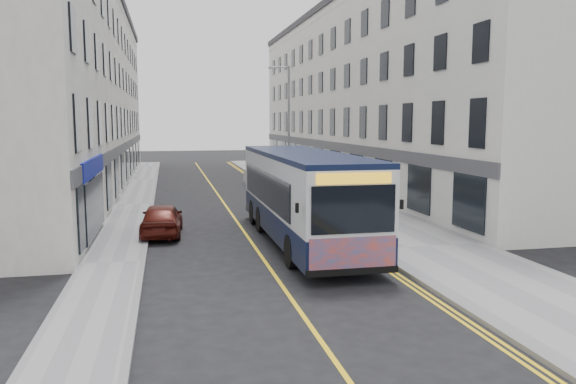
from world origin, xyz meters
name	(u,v)px	position (x,y,z in m)	size (l,w,h in m)	color
ground	(257,250)	(0.00, 0.00, 0.00)	(140.00, 140.00, 0.00)	black
pavement_east	(329,199)	(6.25, 12.00, 0.06)	(4.50, 64.00, 0.12)	gray
pavement_west	(134,205)	(-5.00, 12.00, 0.06)	(2.00, 64.00, 0.12)	gray
kerb_east	(292,200)	(4.00, 12.00, 0.07)	(0.18, 64.00, 0.13)	slate
kerb_west	(152,204)	(-4.00, 12.00, 0.07)	(0.18, 64.00, 0.13)	slate
road_centre_line	(224,203)	(0.00, 12.00, 0.00)	(0.12, 64.00, 0.01)	yellow
road_dbl_yellow_inner	(284,201)	(3.55, 12.00, 0.00)	(0.10, 64.00, 0.01)	yellow
road_dbl_yellow_outer	(288,201)	(3.75, 12.00, 0.00)	(0.10, 64.00, 0.01)	yellow
terrace_east	(363,97)	(11.50, 21.00, 6.50)	(6.00, 46.00, 13.00)	white
terrace_west	(77,94)	(-9.00, 21.00, 6.50)	(6.00, 46.00, 13.00)	white
streetlamp	(288,126)	(4.17, 14.00, 4.38)	(1.32, 0.18, 8.00)	gray
city_bus	(303,194)	(1.93, 0.86, 1.91)	(2.80, 12.03, 3.50)	black
bicycle	(350,218)	(4.40, 2.50, 0.61)	(0.65, 1.87, 0.98)	black
pedestrian_near	(312,187)	(4.94, 10.94, 0.94)	(0.60, 0.39, 1.63)	brown
pedestrian_far	(335,182)	(6.55, 11.68, 1.09)	(0.94, 0.73, 1.94)	black
car_white	(258,178)	(3.20, 19.36, 0.65)	(1.38, 3.95, 1.30)	white
car_maroon	(162,219)	(-3.40, 3.42, 0.68)	(1.61, 3.99, 1.36)	#50140D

